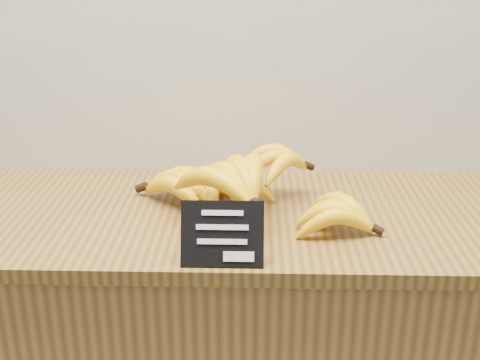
# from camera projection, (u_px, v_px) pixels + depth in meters

# --- Properties ---
(counter_top) EXTENTS (1.40, 0.54, 0.03)m
(counter_top) POSITION_uv_depth(u_px,v_px,m) (241.00, 217.00, 1.31)
(counter_top) COLOR brown
(counter_top) RESTS_ON counter
(chalkboard_sign) EXTENTS (0.15, 0.05, 0.11)m
(chalkboard_sign) POSITION_uv_depth(u_px,v_px,m) (222.00, 234.00, 1.07)
(chalkboard_sign) COLOR black
(chalkboard_sign) RESTS_ON counter_top
(banana_pile) EXTENTS (0.52, 0.39, 0.13)m
(banana_pile) POSITION_uv_depth(u_px,v_px,m) (239.00, 186.00, 1.28)
(banana_pile) COLOR yellow
(banana_pile) RESTS_ON counter_top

